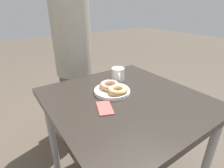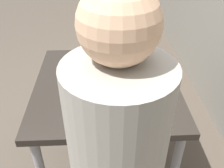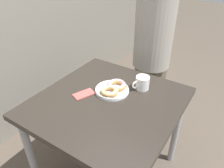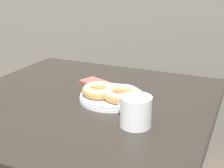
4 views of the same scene
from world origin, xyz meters
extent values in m
plane|color=#4C4238|center=(0.00, 0.00, 0.00)|extent=(14.00, 14.00, 0.00)
cube|color=#28231E|center=(0.00, 0.11, 0.70)|extent=(0.90, 0.87, 0.04)
cylinder|color=#99999E|center=(-0.39, -0.26, 0.34)|extent=(0.05, 0.05, 0.68)
cylinder|color=#99999E|center=(-0.39, 0.49, 0.34)|extent=(0.05, 0.05, 0.68)
cylinder|color=white|center=(0.10, 0.15, 0.73)|extent=(0.23, 0.23, 0.01)
torus|color=white|center=(0.10, 0.15, 0.74)|extent=(0.23, 0.23, 0.01)
torus|color=#B2844C|center=(0.14, 0.14, 0.75)|extent=(0.17, 0.17, 0.04)
torus|color=pink|center=(0.14, 0.14, 0.76)|extent=(0.16, 0.16, 0.03)
torus|color=#B2844C|center=(0.05, 0.14, 0.75)|extent=(0.17, 0.17, 0.03)
torus|color=#E0D17F|center=(0.05, 0.14, 0.76)|extent=(0.16, 0.16, 0.03)
cylinder|color=white|center=(0.24, -0.01, 0.77)|extent=(0.09, 0.09, 0.09)
cylinder|color=#382114|center=(0.24, -0.01, 0.81)|extent=(0.08, 0.08, 0.00)
torus|color=white|center=(0.20, 0.02, 0.77)|extent=(0.06, 0.04, 0.06)
cylinder|color=gray|center=(0.71, 0.13, 0.96)|extent=(0.32, 0.32, 0.60)
sphere|color=tan|center=(0.68, 0.13, 1.37)|extent=(0.22, 0.22, 0.22)
cube|color=#BC4C47|center=(-0.03, 0.28, 0.72)|extent=(0.16, 0.12, 0.01)
camera|label=1|loc=(-0.71, 0.71, 1.23)|focal=28.00mm
camera|label=2|loc=(1.26, 0.09, 1.60)|focal=40.00mm
camera|label=3|loc=(-0.92, -0.52, 1.56)|focal=35.00mm
camera|label=4|loc=(0.52, -0.79, 1.14)|focal=50.00mm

